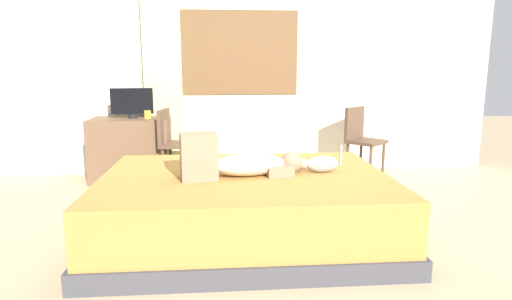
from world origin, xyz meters
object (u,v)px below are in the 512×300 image
Objects in this scene: cat at (320,164)px; chair_spare at (361,137)px; desk at (131,149)px; cup at (148,114)px; chair_by_desk at (173,140)px; tv_monitor at (132,103)px; person_lying at (236,161)px; bed at (245,207)px.

cat is 0.42× the size of chair_spare.
desk reaches higher than cat.
cat is 0.40× the size of desk.
chair_by_desk is at bearing -32.73° from cup.
desk is 1.88× the size of tv_monitor.
desk is 0.58m from chair_by_desk.
cat is at bearing -46.44° from tv_monitor.
cup reaches higher than desk.
person_lying is 2.30m from desk.
chair_spare is (2.73, -0.16, 0.14)m from desk.
chair_spare is at bearing 49.07° from person_lying.
tv_monitor is 0.56× the size of chair_spare.
cup is at bearing -7.89° from desk.
chair_by_desk is (-0.73, 1.68, 0.25)m from bed.
chair_spare is (2.69, -0.16, -0.41)m from tv_monitor.
chair_spare is at bearing 62.44° from cat.
tv_monitor is 0.67m from chair_by_desk.
bed is 4.65× the size of tv_monitor.
cup is 0.11× the size of chair_by_desk.
chair_spare is (0.90, 1.72, -0.08)m from cat.
cup is at bearing 177.00° from chair_spare.
bed is at bearing -56.77° from desk.
cup is (-0.96, 1.93, 0.15)m from person_lying.
bed is 1.85m from chair_by_desk.
cat is at bearing -48.93° from cup.
cat reaches higher than bed.
tv_monitor is 0.22m from cup.
person_lying is at bearing -63.42° from cup.
chair_by_desk is 1.00× the size of chair_spare.
desk is 1.05× the size of chair_by_desk.
person_lying reaches higher than desk.
chair_spare is at bearing 1.61° from chair_by_desk.
chair_spare is (1.49, 1.74, 0.25)m from bed.
bed is 2.35m from tv_monitor.
chair_by_desk is at bearing -23.47° from desk.
chair_by_desk reaches higher than bed.
person_lying is at bearing -69.09° from chair_by_desk.
bed is 2.37× the size of person_lying.
chair_by_desk is (-1.32, 1.66, -0.08)m from cat.
desk is at bearing 121.04° from person_lying.
chair_spare is (1.55, 1.79, -0.12)m from person_lying.
desk is (-1.18, 1.95, -0.26)m from person_lying.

